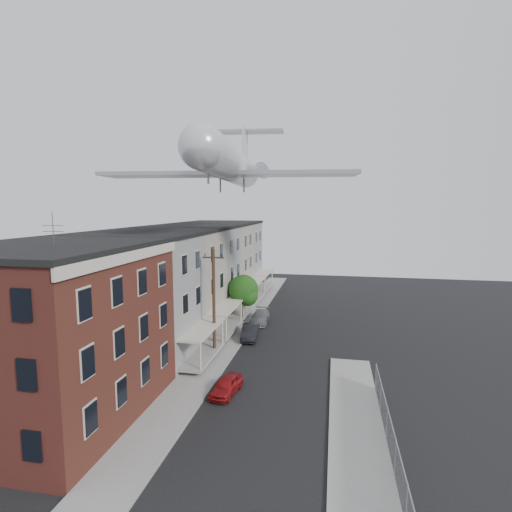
{
  "coord_description": "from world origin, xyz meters",
  "views": [
    {
      "loc": [
        4.03,
        -12.86,
        12.39
      ],
      "look_at": [
        -0.29,
        9.01,
        9.64
      ],
      "focal_mm": 28.0,
      "sensor_mm": 36.0,
      "label": 1
    }
  ],
  "objects_px": {
    "car_near": "(227,386)",
    "utility_pole": "(214,301)",
    "street_tree": "(244,291)",
    "airplane": "(231,165)",
    "car_far": "(260,317)",
    "car_mid": "(250,332)"
  },
  "relations": [
    {
      "from": "car_near",
      "to": "street_tree",
      "type": "bearing_deg",
      "value": 106.57
    },
    {
      "from": "airplane",
      "to": "street_tree",
      "type": "bearing_deg",
      "value": 89.59
    },
    {
      "from": "street_tree",
      "to": "car_far",
      "type": "distance_m",
      "value": 3.27
    },
    {
      "from": "car_far",
      "to": "utility_pole",
      "type": "bearing_deg",
      "value": -103.18
    },
    {
      "from": "car_mid",
      "to": "street_tree",
      "type": "bearing_deg",
      "value": 101.66
    },
    {
      "from": "car_far",
      "to": "airplane",
      "type": "bearing_deg",
      "value": -110.22
    },
    {
      "from": "car_near",
      "to": "utility_pole",
      "type": "bearing_deg",
      "value": 121.5
    },
    {
      "from": "street_tree",
      "to": "car_far",
      "type": "xyz_separation_m",
      "value": [
        1.67,
        0.17,
        -2.8
      ]
    },
    {
      "from": "utility_pole",
      "to": "car_near",
      "type": "height_order",
      "value": "utility_pole"
    },
    {
      "from": "car_near",
      "to": "airplane",
      "type": "height_order",
      "value": "airplane"
    },
    {
      "from": "car_near",
      "to": "car_mid",
      "type": "xyz_separation_m",
      "value": [
        -0.82,
        11.29,
        0.08
      ]
    },
    {
      "from": "car_near",
      "to": "car_mid",
      "type": "height_order",
      "value": "car_mid"
    },
    {
      "from": "street_tree",
      "to": "car_near",
      "type": "height_order",
      "value": "street_tree"
    },
    {
      "from": "street_tree",
      "to": "car_far",
      "type": "height_order",
      "value": "street_tree"
    },
    {
      "from": "utility_pole",
      "to": "airplane",
      "type": "bearing_deg",
      "value": 86.6
    },
    {
      "from": "car_mid",
      "to": "airplane",
      "type": "height_order",
      "value": "airplane"
    },
    {
      "from": "car_far",
      "to": "car_near",
      "type": "bearing_deg",
      "value": -89.14
    },
    {
      "from": "street_tree",
      "to": "airplane",
      "type": "bearing_deg",
      "value": -90.41
    },
    {
      "from": "car_far",
      "to": "airplane",
      "type": "relative_size",
      "value": 0.18
    },
    {
      "from": "utility_pole",
      "to": "street_tree",
      "type": "height_order",
      "value": "utility_pole"
    },
    {
      "from": "utility_pole",
      "to": "street_tree",
      "type": "xyz_separation_m",
      "value": [
        0.33,
        9.92,
        -1.22
      ]
    },
    {
      "from": "car_near",
      "to": "airplane",
      "type": "relative_size",
      "value": 0.14
    }
  ]
}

